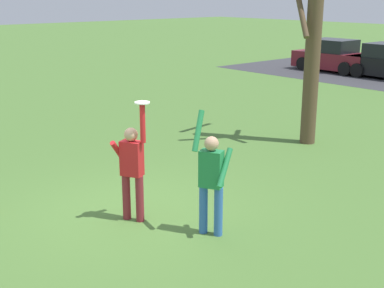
# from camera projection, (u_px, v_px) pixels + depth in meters

# --- Properties ---
(ground_plane) EXTENTS (120.00, 120.00, 0.00)m
(ground_plane) POSITION_uv_depth(u_px,v_px,m) (132.00, 213.00, 9.40)
(ground_plane) COLOR #4C7533
(person_catcher) EXTENTS (0.58, 0.51, 2.08)m
(person_catcher) POSITION_uv_depth(u_px,v_px,m) (132.00, 166.00, 8.85)
(person_catcher) COLOR maroon
(person_catcher) RESTS_ON ground_plane
(person_defender) EXTENTS (0.64, 0.60, 2.04)m
(person_defender) POSITION_uv_depth(u_px,v_px,m) (211.00, 177.00, 8.32)
(person_defender) COLOR #3366B7
(person_defender) RESTS_ON ground_plane
(frisbee_disc) EXTENTS (0.25, 0.25, 0.02)m
(frisbee_disc) POSITION_uv_depth(u_px,v_px,m) (142.00, 103.00, 8.46)
(frisbee_disc) COLOR white
(frisbee_disc) RESTS_ON person_catcher
(parked_car_maroon) EXTENTS (4.14, 2.11, 1.59)m
(parked_car_maroon) POSITION_uv_depth(u_px,v_px,m) (334.00, 57.00, 26.48)
(parked_car_maroon) COLOR maroon
(parked_car_maroon) RESTS_ON ground_plane
(bare_tree_tall) EXTENTS (1.92, 1.81, 6.73)m
(bare_tree_tall) POSITION_uv_depth(u_px,v_px,m) (315.00, 21.00, 13.02)
(bare_tree_tall) COLOR brown
(bare_tree_tall) RESTS_ON ground_plane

